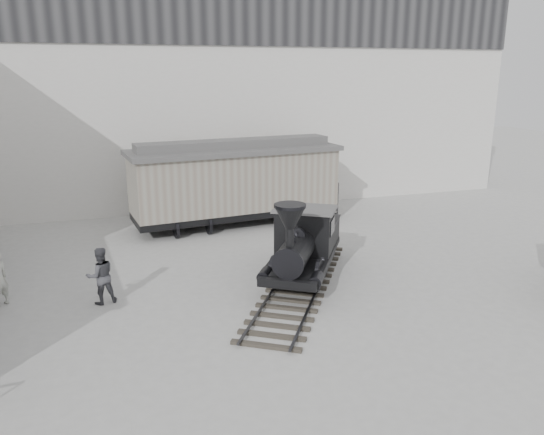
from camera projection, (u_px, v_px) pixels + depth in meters
name	position (u px, v px, depth m)	size (l,w,h in m)	color
ground	(309.00, 332.00, 14.31)	(90.00, 90.00, 0.00)	#9E9E9B
north_wall	(201.00, 97.00, 26.61)	(34.00, 2.51, 11.00)	silver
locomotive	(303.00, 248.00, 17.62)	(6.15, 8.27, 3.04)	#39322D
boxcar	(235.00, 180.00, 23.97)	(9.77, 3.99, 3.89)	black
visitor_b	(101.00, 276.00, 15.88)	(0.86, 0.67, 1.76)	#424248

